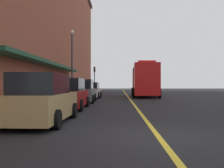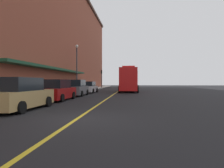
% 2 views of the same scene
% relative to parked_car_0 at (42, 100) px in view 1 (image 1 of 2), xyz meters
% --- Properties ---
extents(ground_plane, '(112.00, 112.00, 0.00)m').
position_rel_parked_car_0_xyz_m(ground_plane, '(3.91, 22.58, -0.85)').
color(ground_plane, black).
extents(sidewalk_left, '(2.40, 70.00, 0.15)m').
position_rel_parked_car_0_xyz_m(sidewalk_left, '(-2.29, 22.58, -0.77)').
color(sidewalk_left, '#ADA8A0').
rests_on(sidewalk_left, ground).
extents(lane_center_stripe, '(0.16, 70.00, 0.01)m').
position_rel_parked_car_0_xyz_m(lane_center_stripe, '(3.91, 22.58, -0.84)').
color(lane_center_stripe, gold).
rests_on(lane_center_stripe, ground).
extents(brick_building_left, '(12.80, 64.00, 19.34)m').
position_rel_parked_car_0_xyz_m(brick_building_left, '(-9.30, 21.58, 8.83)').
color(brick_building_left, brown).
rests_on(brick_building_left, ground).
extents(parked_car_0, '(2.07, 4.92, 1.82)m').
position_rel_parked_car_0_xyz_m(parked_car_0, '(0.00, 0.00, 0.00)').
color(parked_car_0, '#A5844C').
rests_on(parked_car_0, ground).
extents(parked_car_1, '(2.12, 4.87, 1.76)m').
position_rel_parked_car_0_xyz_m(parked_car_1, '(-0.11, 5.78, -0.02)').
color(parked_car_1, maroon).
rests_on(parked_car_1, ground).
extents(parked_car_2, '(2.04, 4.72, 1.80)m').
position_rel_parked_car_0_xyz_m(parked_car_2, '(0.01, 11.52, -0.01)').
color(parked_car_2, '#595B60').
rests_on(parked_car_2, ground).
extents(parked_car_3, '(2.11, 4.42, 1.60)m').
position_rel_parked_car_0_xyz_m(parked_car_3, '(-0.01, 17.74, -0.09)').
color(parked_car_3, silver).
rests_on(parked_car_3, ground).
extents(fire_truck, '(3.01, 8.41, 3.78)m').
position_rel_parked_car_0_xyz_m(fire_truck, '(5.75, 20.70, 0.96)').
color(fire_truck, red).
rests_on(fire_truck, ground).
extents(parking_meter_0, '(0.14, 0.18, 1.33)m').
position_rel_parked_car_0_xyz_m(parking_meter_0, '(-1.44, 1.26, 0.21)').
color(parking_meter_0, '#4C4C51').
rests_on(parking_meter_0, sidewalk_left).
extents(parking_meter_1, '(0.14, 0.18, 1.33)m').
position_rel_parked_car_0_xyz_m(parking_meter_1, '(-1.44, 1.11, 0.21)').
color(parking_meter_1, '#4C4C51').
rests_on(parking_meter_1, sidewalk_left).
extents(parking_meter_2, '(0.14, 0.18, 1.33)m').
position_rel_parked_car_0_xyz_m(parking_meter_2, '(-1.44, 7.05, 0.21)').
color(parking_meter_2, '#4C4C51').
rests_on(parking_meter_2, sidewalk_left).
extents(street_lamp_left, '(0.44, 0.44, 6.94)m').
position_rel_parked_car_0_xyz_m(street_lamp_left, '(-2.04, 18.85, 3.55)').
color(street_lamp_left, '#33383D').
rests_on(street_lamp_left, sidewalk_left).
extents(traffic_light_near, '(0.38, 0.36, 4.30)m').
position_rel_parked_car_0_xyz_m(traffic_light_near, '(-1.38, 38.75, 2.31)').
color(traffic_light_near, '#232326').
rests_on(traffic_light_near, sidewalk_left).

